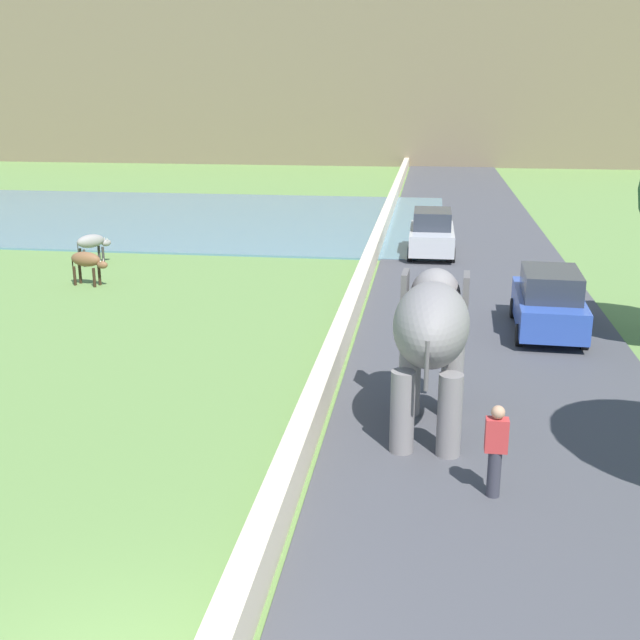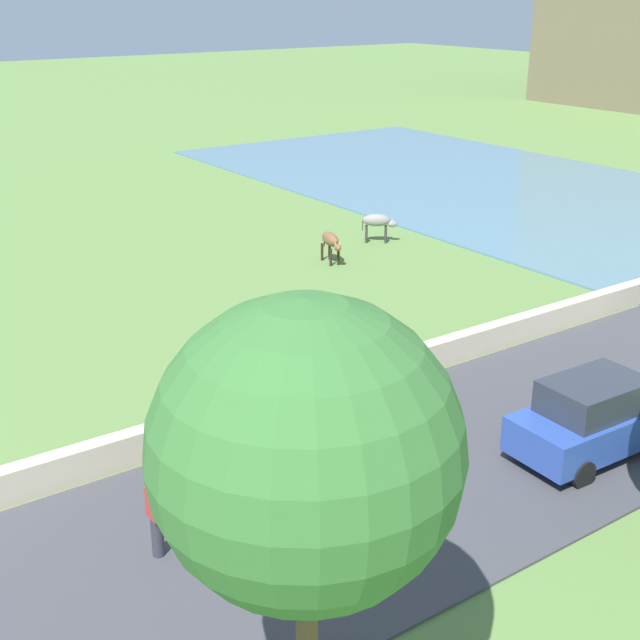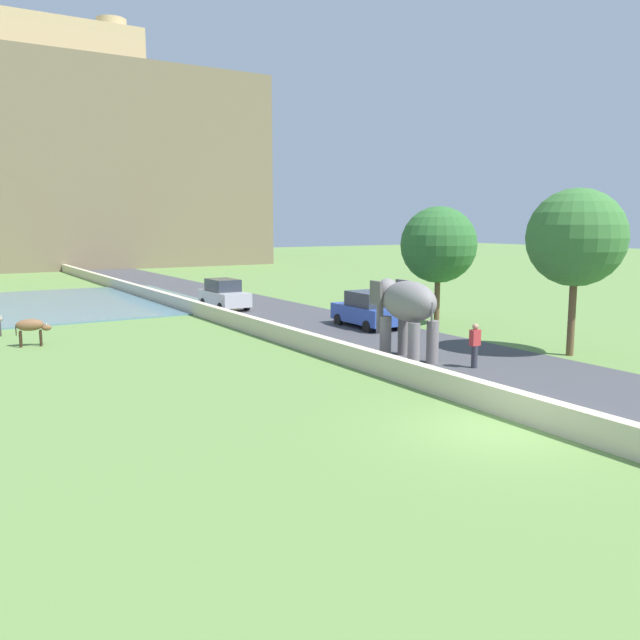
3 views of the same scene
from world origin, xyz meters
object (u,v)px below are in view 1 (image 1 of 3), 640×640
elephant (432,331)px  cow_grey (92,243)px  cow_brown (87,261)px  person_beside_elephant (496,450)px  car_blue (549,302)px  car_silver (432,233)px

elephant → cow_grey: elephant is taller
cow_grey → cow_brown: 3.38m
person_beside_elephant → car_blue: 9.54m
person_beside_elephant → cow_brown: person_beside_elephant is taller
cow_brown → car_blue: bearing=-13.5°
car_blue → car_silver: size_ratio=1.01×
elephant → person_beside_elephant: elephant is taller
cow_brown → person_beside_elephant: bearing=-45.7°
car_blue → cow_brown: size_ratio=2.86×
person_beside_elephant → cow_grey: 21.06m
car_blue → cow_grey: (-15.79, 6.66, -0.06)m
car_silver → cow_grey: (-12.65, -3.40, -0.06)m
car_blue → cow_grey: 17.14m
person_beside_elephant → car_silver: 19.40m
car_silver → cow_brown: 13.19m
cow_grey → cow_brown: bearing=-69.2°
elephant → car_blue: 7.56m
cow_brown → elephant: bearing=-41.9°
car_blue → elephant: bearing=-114.8°
car_blue → cow_brown: bearing=166.5°
car_silver → elephant: bearing=-90.0°
elephant → person_beside_elephant: size_ratio=2.14×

